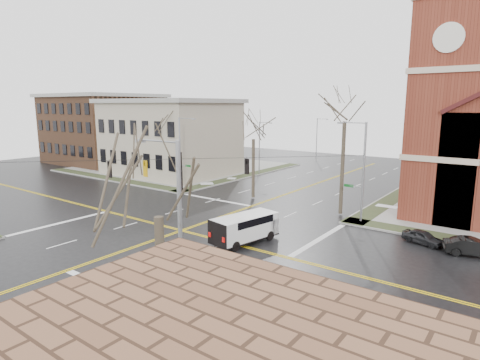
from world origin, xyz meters
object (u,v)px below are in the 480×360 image
Objects in this scene: streetlight_north_a at (260,145)px; parked_car_b at (473,247)px; streetlight_north_b at (317,137)px; tree_nw_near at (253,135)px; signal_pole_se at (178,235)px; tree_ne at (345,115)px; cargo_van at (247,226)px; signal_pole_ne at (362,169)px; signal_pole_nw at (181,152)px; tree_se at (158,206)px; tree_nw_far at (173,127)px; parked_car_a at (423,237)px.

streetlight_north_a is 37.39m from parked_car_b.
tree_nw_near is at bearing -75.81° from streetlight_north_b.
signal_pole_se is 24.93m from tree_ne.
cargo_van is at bearing 98.62° from parked_car_b.
streetlight_north_b is (-21.97, 59.50, -0.48)m from signal_pole_se.
signal_pole_ne reaches higher than parked_car_b.
signal_pole_nw is 20.86m from tree_ne.
streetlight_north_b is 0.84× the size of tree_se.
tree_nw_near is 0.75× the size of tree_ne.
tree_nw_far is at bearing 135.04° from tree_se.
parked_car_a is at bearing 45.78° from cargo_van.
parked_car_a is at bearing 63.92° from parked_car_b.
parked_car_a is at bearing -8.91° from tree_nw_far.
signal_pole_ne reaches higher than cargo_van.
tree_ne reaches higher than signal_pole_se.
signal_pole_nw reaches higher than streetlight_north_b.
tree_nw_near reaches higher than signal_pole_nw.
signal_pole_nw reaches higher than streetlight_north_a.
tree_se reaches higher than parked_car_b.
tree_ne is (-8.46, 4.09, 9.15)m from parked_car_a.
signal_pole_se is at bearing -43.96° from tree_nw_far.
streetlight_north_b is (0.67, 36.50, -0.48)m from signal_pole_nw.
streetlight_north_b is at bearing 88.95° from signal_pole_nw.
tree_nw_far is at bearing 147.21° from signal_pole_nw.
signal_pole_ne is at bearing 53.79° from parked_car_b.
parked_car_b is at bearing 37.43° from cargo_van.
signal_pole_nw reaches higher than parked_car_a.
streetlight_north_b is at bearing 52.87° from parked_car_a.
parked_car_b is (3.44, -0.53, 0.10)m from parked_car_a.
signal_pole_nw and signal_pole_se have the same top height.
signal_pole_ne is at bearing 90.00° from signal_pole_se.
cargo_van is 16.40m from parked_car_b.
signal_pole_se is 1.52× the size of cargo_van.
signal_pole_ne is 13.63m from tree_nw_near.
signal_pole_se reaches higher than parked_car_b.
signal_pole_nw is 9.88m from tree_nw_near.
parked_car_b is at bearing -51.61° from streetlight_north_b.
signal_pole_ne is 0.94× the size of tree_se.
signal_pole_nw is at bearing 180.00° from signal_pole_ne.
signal_pole_nw is 1.12× the size of streetlight_north_b.
cargo_van is at bearing 113.87° from tree_se.
tree_se is (23.34, -41.77, 2.47)m from streetlight_north_a.
tree_nw_far is (-26.29, 2.35, 2.80)m from signal_pole_ne.
signal_pole_nw is at bearing -32.79° from tree_nw_far.
tree_nw_near reaches higher than signal_pole_se.
tree_nw_far is (-4.31, -14.15, 3.28)m from streetlight_north_a.
signal_pole_nw is at bearing -91.05° from streetlight_north_b.
parked_car_b is at bearing -81.47° from parked_car_a.
signal_pole_se is at bearing -62.11° from tree_nw_near.
signal_pole_ne is 42.61m from streetlight_north_b.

